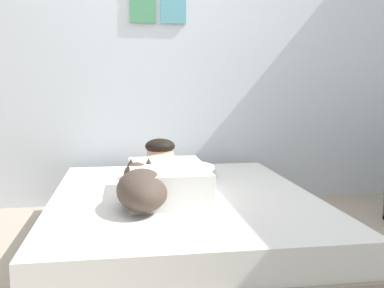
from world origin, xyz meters
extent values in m
plane|color=tan|center=(0.00, 0.00, 0.00)|extent=(12.31, 12.31, 0.00)
cube|color=silver|center=(0.00, 1.42, 1.25)|extent=(4.16, 0.10, 2.50)
cube|color=#4C9966|center=(-0.12, 1.35, 1.54)|extent=(0.20, 0.02, 0.20)
cube|color=#59A5B2|center=(0.11, 1.35, 1.54)|extent=(0.20, 0.02, 0.20)
cube|color=gray|center=(0.04, 0.29, 0.09)|extent=(1.52, 1.91, 0.18)
cube|color=white|center=(0.04, 0.29, 0.26)|extent=(1.48, 1.85, 0.16)
ellipsoid|color=white|center=(0.08, 0.75, 0.40)|extent=(0.52, 0.32, 0.11)
cube|color=white|center=(-0.05, 0.22, 0.43)|extent=(0.42, 0.64, 0.18)
ellipsoid|color=#D8AD8E|center=(-0.05, 0.56, 0.45)|extent=(0.32, 0.20, 0.16)
sphere|color=#D8AD8E|center=(-0.05, 0.72, 0.49)|extent=(0.19, 0.19, 0.19)
ellipsoid|color=black|center=(-0.05, 0.72, 0.56)|extent=(0.20, 0.20, 0.10)
cylinder|color=#D8AD8E|center=(-0.15, 0.70, 0.42)|extent=(0.23, 0.07, 0.14)
cylinder|color=#D8AD8E|center=(0.05, 0.70, 0.42)|extent=(0.23, 0.07, 0.14)
ellipsoid|color=#4C3D33|center=(-0.20, 0.00, 0.44)|extent=(0.26, 0.48, 0.20)
sphere|color=#4C3D33|center=(-0.22, 0.26, 0.46)|extent=(0.15, 0.15, 0.15)
cone|color=#3D3028|center=(-0.25, 0.28, 0.53)|extent=(0.05, 0.05, 0.05)
cone|color=#3D3028|center=(-0.15, 0.28, 0.53)|extent=(0.05, 0.05, 0.05)
cylinder|color=white|center=(0.26, 0.76, 0.38)|extent=(0.09, 0.09, 0.07)
torus|color=white|center=(0.32, 0.76, 0.38)|extent=(0.05, 0.01, 0.05)
cube|color=black|center=(-0.09, -0.03, 0.34)|extent=(0.07, 0.14, 0.01)
camera|label=1|loc=(-0.29, -2.22, 0.97)|focal=41.69mm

